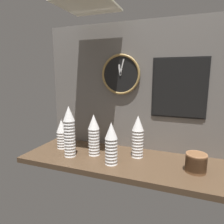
# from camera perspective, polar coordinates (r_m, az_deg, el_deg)

# --- Properties ---
(ground_plane) EXTENTS (1.60, 0.56, 0.04)m
(ground_plane) POSITION_cam_1_polar(r_m,az_deg,el_deg) (1.57, 4.17, -13.84)
(ground_plane) COLOR #4C3826
(wall_tiled_back) EXTENTS (1.60, 0.03, 1.05)m
(wall_tiled_back) POSITION_cam_1_polar(r_m,az_deg,el_deg) (1.69, 7.02, 7.02)
(wall_tiled_back) COLOR slate
(wall_tiled_back) RESTS_ON ground_plane
(cup_stack_center) EXTENTS (0.09, 0.09, 0.30)m
(cup_stack_center) POSITION_cam_1_polar(r_m,az_deg,el_deg) (1.42, -0.22, -8.97)
(cup_stack_center) COLOR white
(cup_stack_center) RESTS_ON ground_plane
(cup_stack_far_left) EXTENTS (0.09, 0.09, 0.26)m
(cup_stack_far_left) POSITION_cam_1_polar(r_m,az_deg,el_deg) (1.79, -14.11, -5.96)
(cup_stack_far_left) COLOR white
(cup_stack_far_left) RESTS_ON ground_plane
(cup_stack_center_right) EXTENTS (0.09, 0.09, 0.33)m
(cup_stack_center_right) POSITION_cam_1_polar(r_m,az_deg,el_deg) (1.55, 7.34, -6.91)
(cup_stack_center_right) COLOR white
(cup_stack_center_right) RESTS_ON ground_plane
(cup_stack_left) EXTENTS (0.09, 0.09, 0.40)m
(cup_stack_left) POSITION_cam_1_polar(r_m,az_deg,el_deg) (1.58, -12.08, -5.42)
(cup_stack_left) COLOR white
(cup_stack_left) RESTS_ON ground_plane
(cup_stack_center_left) EXTENTS (0.09, 0.09, 0.33)m
(cup_stack_center_left) POSITION_cam_1_polar(r_m,az_deg,el_deg) (1.59, -5.21, -6.48)
(cup_stack_center_left) COLOR white
(cup_stack_center_left) RESTS_ON ground_plane
(bowl_stack_far_right) EXTENTS (0.14, 0.14, 0.13)m
(bowl_stack_far_right) POSITION_cam_1_polar(r_m,az_deg,el_deg) (1.46, 22.88, -13.10)
(bowl_stack_far_right) COLOR brown
(bowl_stack_far_right) RESTS_ON ground_plane
(wall_clock) EXTENTS (0.33, 0.03, 0.33)m
(wall_clock) POSITION_cam_1_polar(r_m,az_deg,el_deg) (1.69, 2.48, 10.65)
(wall_clock) COLOR black
(menu_board) EXTENTS (0.41, 0.01, 0.46)m
(menu_board) POSITION_cam_1_polar(r_m,az_deg,el_deg) (1.62, 18.61, 6.48)
(menu_board) COLOR black
(ceiling_light_panel) EXTENTS (0.40, 0.40, 0.02)m
(ceiling_light_panel) POSITION_cam_1_polar(r_m,az_deg,el_deg) (1.61, -6.91, 28.00)
(ceiling_light_panel) COLOR white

